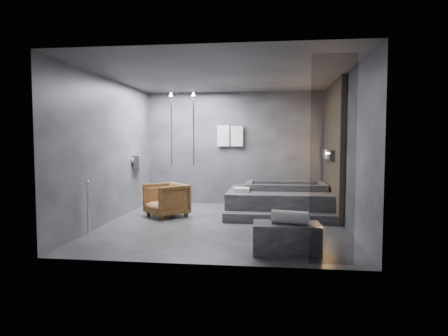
# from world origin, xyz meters

# --- Properties ---
(room) EXTENTS (5.00, 5.04, 2.82)m
(room) POSITION_xyz_m (0.40, 0.24, 1.73)
(room) COLOR #28282B
(room) RESTS_ON ground
(tub_deck) EXTENTS (2.20, 2.00, 0.50)m
(tub_deck) POSITION_xyz_m (1.05, 1.45, 0.25)
(tub_deck) COLOR #2D2D2F
(tub_deck) RESTS_ON ground
(tub_step) EXTENTS (2.20, 0.36, 0.18)m
(tub_step) POSITION_xyz_m (1.05, 0.27, 0.09)
(tub_step) COLOR #2D2D2F
(tub_step) RESTS_ON ground
(concrete_bench) EXTENTS (0.95, 0.54, 0.42)m
(concrete_bench) POSITION_xyz_m (1.12, -1.82, 0.21)
(concrete_bench) COLOR #323235
(concrete_bench) RESTS_ON ground
(driftwood_chair) EXTENTS (1.07, 1.07, 0.70)m
(driftwood_chair) POSITION_xyz_m (-1.30, 0.62, 0.35)
(driftwood_chair) COLOR #452811
(driftwood_chair) RESTS_ON ground
(rolled_towel) EXTENTS (0.55, 0.31, 0.19)m
(rolled_towel) POSITION_xyz_m (1.17, -1.85, 0.52)
(rolled_towel) COLOR white
(rolled_towel) RESTS_ON concrete_bench
(deck_towel) EXTENTS (0.34, 0.25, 0.09)m
(deck_towel) POSITION_xyz_m (0.26, 0.93, 0.54)
(deck_towel) COLOR white
(deck_towel) RESTS_ON tub_deck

